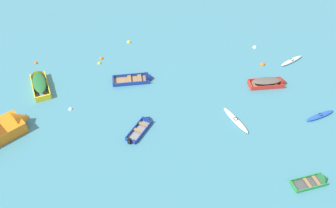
# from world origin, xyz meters

# --- Properties ---
(rowboat_deep_blue_far_left) EXTENTS (4.05, 2.03, 1.26)m
(rowboat_deep_blue_far_left) POSITION_xyz_m (-2.58, 22.68, 0.17)
(rowboat_deep_blue_far_left) COLOR #99754C
(rowboat_deep_blue_far_left) RESTS_ON ground_plane
(kayak_white_back_row_center) EXTENTS (2.12, 3.15, 0.32)m
(kayak_white_back_row_center) POSITION_xyz_m (5.65, 17.44, 0.15)
(kayak_white_back_row_center) COLOR white
(kayak_white_back_row_center) RESTS_ON ground_plane
(kayak_blue_near_right) EXTENTS (2.78, 1.78, 0.28)m
(kayak_blue_near_right) POSITION_xyz_m (12.79, 18.34, 0.13)
(kayak_blue_near_right) COLOR blue
(kayak_blue_near_right) RESTS_ON ground_plane
(rowboat_green_near_camera) EXTENTS (2.88, 1.73, 0.87)m
(rowboat_green_near_camera) POSITION_xyz_m (10.78, 11.72, 0.12)
(rowboat_green_near_camera) COLOR #4C4C51
(rowboat_green_near_camera) RESTS_ON ground_plane
(rowboat_yellow_near_left) EXTENTS (3.08, 4.49, 1.25)m
(rowboat_yellow_near_left) POSITION_xyz_m (-12.11, 21.57, 0.41)
(rowboat_yellow_near_left) COLOR gray
(rowboat_yellow_near_left) RESTS_ON ground_plane
(rowboat_red_center) EXTENTS (3.76, 1.75, 1.13)m
(rowboat_red_center) POSITION_xyz_m (9.54, 22.51, 0.32)
(rowboat_red_center) COLOR #99754C
(rowboat_red_center) RESTS_ON ground_plane
(rowboat_deep_blue_distant_center) EXTENTS (2.11, 3.24, 0.87)m
(rowboat_deep_blue_distant_center) POSITION_xyz_m (-1.83, 16.62, 0.14)
(rowboat_deep_blue_distant_center) COLOR gray
(rowboat_deep_blue_distant_center) RESTS_ON ground_plane
(kayak_white_back_row_right) EXTENTS (2.70, 2.27, 0.29)m
(kayak_white_back_row_right) POSITION_xyz_m (12.24, 26.47, 0.14)
(kayak_white_back_row_right) COLOR white
(kayak_white_back_row_right) RESTS_ON ground_plane
(mooring_buoy_far_field) EXTENTS (0.44, 0.44, 0.44)m
(mooring_buoy_far_field) POSITION_xyz_m (8.90, 29.03, 0.00)
(mooring_buoy_far_field) COLOR silver
(mooring_buoy_far_field) RESTS_ON ground_plane
(mooring_buoy_trailing) EXTENTS (0.36, 0.36, 0.36)m
(mooring_buoy_trailing) POSITION_xyz_m (-7.26, 25.24, 0.00)
(mooring_buoy_trailing) COLOR yellow
(mooring_buoy_trailing) RESTS_ON ground_plane
(mooring_buoy_between_boats_right) EXTENTS (0.45, 0.45, 0.45)m
(mooring_buoy_between_boats_right) POSITION_xyz_m (-4.81, 29.44, 0.00)
(mooring_buoy_between_boats_right) COLOR yellow
(mooring_buoy_between_boats_right) RESTS_ON ground_plane
(mooring_buoy_midfield) EXTENTS (0.38, 0.38, 0.38)m
(mooring_buoy_midfield) POSITION_xyz_m (-7.22, 26.10, 0.00)
(mooring_buoy_midfield) COLOR orange
(mooring_buoy_midfield) RESTS_ON ground_plane
(mooring_buoy_central) EXTENTS (0.36, 0.36, 0.36)m
(mooring_buoy_central) POSITION_xyz_m (-13.69, 24.97, 0.00)
(mooring_buoy_central) COLOR orange
(mooring_buoy_central) RESTS_ON ground_plane
(mooring_buoy_between_boats_left) EXTENTS (0.48, 0.48, 0.48)m
(mooring_buoy_between_boats_left) POSITION_xyz_m (9.22, 25.81, 0.00)
(mooring_buoy_between_boats_left) COLOR orange
(mooring_buoy_between_boats_left) RESTS_ON ground_plane
(mooring_buoy_near_foreground) EXTENTS (0.35, 0.35, 0.35)m
(mooring_buoy_near_foreground) POSITION_xyz_m (-8.34, 18.26, 0.00)
(mooring_buoy_near_foreground) COLOR silver
(mooring_buoy_near_foreground) RESTS_ON ground_plane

